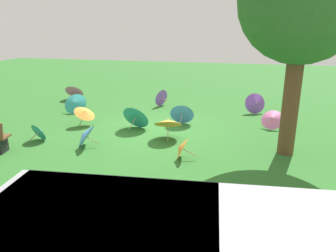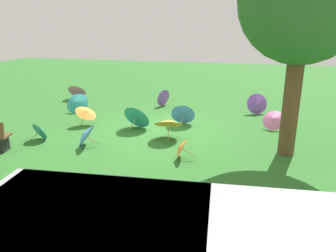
# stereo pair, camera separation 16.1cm
# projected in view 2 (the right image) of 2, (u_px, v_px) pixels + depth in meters

# --- Properties ---
(ground) EXTENTS (40.00, 40.00, 0.00)m
(ground) POSITION_uv_depth(u_px,v_px,m) (158.00, 131.00, 10.83)
(ground) COLOR #2D6B28
(shade_tree) EXTENTS (3.14, 3.14, 5.58)m
(shade_tree) POSITION_uv_depth(u_px,v_px,m) (303.00, 1.00, 7.73)
(shade_tree) COLOR brown
(shade_tree) RESTS_ON ground
(parasol_purple_0) EXTENTS (0.90, 0.87, 0.83)m
(parasol_purple_0) POSITION_uv_depth(u_px,v_px,m) (258.00, 104.00, 12.74)
(parasol_purple_0) COLOR tan
(parasol_purple_0) RESTS_ON ground
(parasol_orange_0) EXTENTS (0.62, 0.63, 0.62)m
(parasol_orange_0) POSITION_uv_depth(u_px,v_px,m) (180.00, 148.00, 8.52)
(parasol_orange_0) COLOR tan
(parasol_orange_0) RESTS_ON ground
(parasol_blue_0) EXTENTS (0.88, 0.76, 0.82)m
(parasol_blue_0) POSITION_uv_depth(u_px,v_px,m) (183.00, 113.00, 11.41)
(parasol_blue_0) COLOR tan
(parasol_blue_0) RESTS_ON ground
(parasol_pink_0) EXTENTS (0.89, 0.81, 0.76)m
(parasol_pink_0) POSITION_uv_depth(u_px,v_px,m) (77.00, 90.00, 15.32)
(parasol_pink_0) COLOR tan
(parasol_pink_0) RESTS_ON ground
(parasol_orange_2) EXTENTS (1.02, 1.00, 0.80)m
(parasol_orange_2) POSITION_uv_depth(u_px,v_px,m) (168.00, 122.00, 9.97)
(parasol_orange_2) COLOR tan
(parasol_orange_2) RESTS_ON ground
(parasol_teal_2) EXTENTS (1.06, 0.95, 0.90)m
(parasol_teal_2) POSITION_uv_depth(u_px,v_px,m) (138.00, 116.00, 10.95)
(parasol_teal_2) COLOR tan
(parasol_teal_2) RESTS_ON ground
(parasol_teal_3) EXTENTS (0.69, 0.66, 0.58)m
(parasol_teal_3) POSITION_uv_depth(u_px,v_px,m) (41.00, 131.00, 9.93)
(parasol_teal_3) COLOR tan
(parasol_teal_3) RESTS_ON ground
(parasol_teal_4) EXTENTS (0.94, 0.80, 0.79)m
(parasol_teal_4) POSITION_uv_depth(u_px,v_px,m) (77.00, 103.00, 12.98)
(parasol_teal_4) COLOR tan
(parasol_teal_4) RESTS_ON ground
(parasol_purple_5) EXTENTS (0.77, 0.76, 0.73)m
(parasol_purple_5) POSITION_uv_depth(u_px,v_px,m) (162.00, 97.00, 14.04)
(parasol_purple_5) COLOR tan
(parasol_purple_5) RESTS_ON ground
(parasol_pink_1) EXTENTS (0.89, 0.81, 0.68)m
(parasol_pink_1) POSITION_uv_depth(u_px,v_px,m) (274.00, 119.00, 10.90)
(parasol_pink_1) COLOR tan
(parasol_pink_1) RESTS_ON ground
(parasol_blue_1) EXTENTS (0.72, 0.84, 0.72)m
(parasol_blue_1) POSITION_uv_depth(u_px,v_px,m) (85.00, 135.00, 9.37)
(parasol_blue_1) COLOR tan
(parasol_blue_1) RESTS_ON ground
(parasol_orange_5) EXTENTS (0.90, 0.92, 0.73)m
(parasol_orange_5) POSITION_uv_depth(u_px,v_px,m) (86.00, 112.00, 11.29)
(parasol_orange_5) COLOR tan
(parasol_orange_5) RESTS_ON ground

